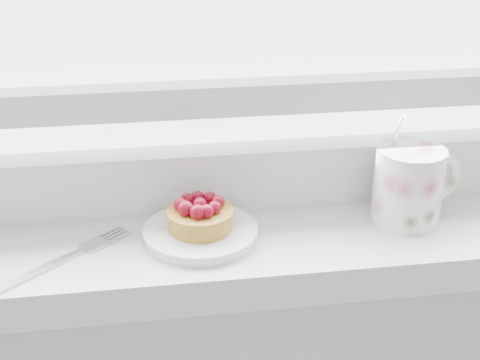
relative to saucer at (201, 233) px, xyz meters
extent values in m
cube|color=silver|center=(0.06, 0.01, -0.03)|extent=(1.60, 0.20, 0.04)
cube|color=silver|center=(0.06, 0.08, 0.03)|extent=(1.30, 0.05, 0.07)
cube|color=silver|center=(0.06, 0.08, 0.12)|extent=(1.30, 0.04, 0.04)
cylinder|color=silver|center=(0.00, 0.00, 0.00)|extent=(0.12, 0.12, 0.01)
cylinder|color=olive|center=(0.00, 0.00, 0.02)|extent=(0.07, 0.07, 0.02)
cylinder|color=olive|center=(0.00, 0.00, 0.03)|extent=(0.07, 0.07, 0.01)
sphere|color=#4D0713|center=(0.00, 0.00, 0.03)|extent=(0.02, 0.02, 0.02)
sphere|color=#4D0713|center=(0.02, 0.00, 0.03)|extent=(0.01, 0.01, 0.01)
sphere|color=#4D0713|center=(0.01, 0.01, 0.03)|extent=(0.02, 0.02, 0.02)
sphere|color=#4D0713|center=(0.00, 0.02, 0.03)|extent=(0.02, 0.02, 0.02)
sphere|color=#4D0713|center=(-0.01, 0.01, 0.03)|extent=(0.02, 0.02, 0.02)
sphere|color=#4D0713|center=(-0.02, 0.00, 0.03)|extent=(0.01, 0.01, 0.01)
sphere|color=#4D0713|center=(-0.02, -0.01, 0.04)|extent=(0.02, 0.02, 0.02)
sphere|color=#4D0713|center=(0.00, -0.02, 0.04)|extent=(0.02, 0.02, 0.02)
sphere|color=#4D0713|center=(0.01, -0.02, 0.03)|extent=(0.02, 0.02, 0.02)
sphere|color=#4D0713|center=(0.01, -0.01, 0.03)|extent=(0.01, 0.01, 0.01)
cylinder|color=silver|center=(0.23, 0.01, 0.04)|extent=(0.09, 0.09, 0.09)
cylinder|color=black|center=(0.23, 0.01, 0.08)|extent=(0.07, 0.07, 0.01)
torus|color=silver|center=(0.27, 0.02, 0.04)|extent=(0.06, 0.03, 0.06)
cylinder|color=silver|center=(0.22, 0.02, 0.09)|extent=(0.01, 0.02, 0.05)
cube|color=silver|center=(-0.17, -0.05, 0.00)|extent=(0.08, 0.07, 0.00)
cube|color=silver|center=(-0.13, -0.01, 0.00)|extent=(0.02, 0.02, 0.00)
cube|color=silver|center=(-0.11, 0.00, 0.00)|extent=(0.03, 0.03, 0.00)
cube|color=silver|center=(-0.09, 0.01, 0.00)|extent=(0.03, 0.02, 0.00)
cube|color=silver|center=(-0.09, 0.02, 0.00)|extent=(0.03, 0.02, 0.00)
cube|color=silver|center=(-0.09, 0.02, 0.00)|extent=(0.03, 0.02, 0.00)
cube|color=silver|center=(-0.10, 0.02, 0.00)|extent=(0.03, 0.02, 0.00)
camera|label=1|loc=(-0.05, -0.63, 0.36)|focal=50.00mm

